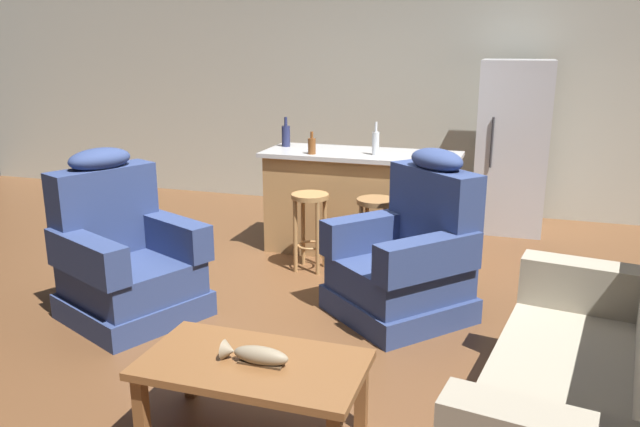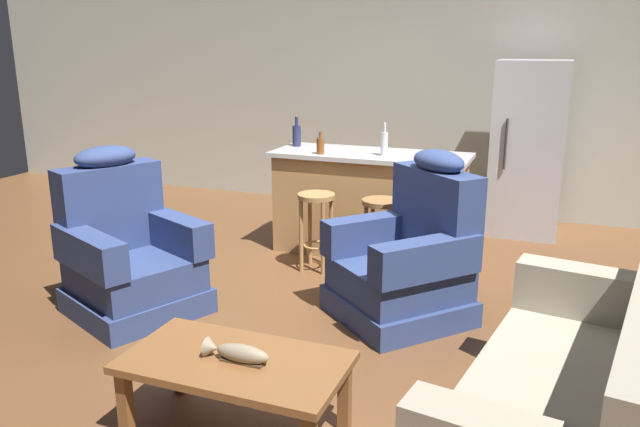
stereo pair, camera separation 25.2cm
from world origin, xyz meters
name	(u,v)px [view 2 (the right image)]	position (x,y,z in m)	size (l,w,h in m)	color
ground_plane	(317,305)	(0.00, 0.00, 0.00)	(12.00, 12.00, 0.00)	brown
back_wall	(415,99)	(0.00, 3.12, 1.30)	(12.00, 0.05, 2.60)	#B2B2A3
coffee_table	(235,369)	(0.22, -1.65, 0.36)	(1.10, 0.60, 0.42)	brown
fish_figurine	(236,353)	(0.23, -1.66, 0.46)	(0.34, 0.10, 0.10)	#4C3823
couch	(578,405)	(1.79, -1.34, 0.34)	(1.13, 2.01, 0.94)	#9E937F
recliner_near_lamp	(128,255)	(-1.26, -0.56, 0.42)	(1.11, 1.11, 1.20)	navy
recliner_near_island	(409,260)	(0.68, 0.07, 0.42)	(1.19, 1.19, 1.20)	navy
kitchen_island	(370,203)	(0.00, 1.35, 0.48)	(1.80, 0.70, 0.95)	#AD7F4C
bar_stool_left	(316,217)	(-0.29, 0.72, 0.47)	(0.32, 0.32, 0.68)	#A87A47
bar_stool_right	(381,224)	(0.29, 0.72, 0.47)	(0.32, 0.32, 0.68)	olive
refrigerator	(528,149)	(1.31, 2.55, 0.88)	(0.70, 0.69, 1.76)	#B7B7BC
bottle_tall_green	(297,135)	(-0.78, 1.46, 1.06)	(0.08, 0.08, 0.28)	#23284C
bottle_short_amber	(384,143)	(0.15, 1.25, 1.06)	(0.06, 0.06, 0.30)	silver
bottle_wine_dark	(320,146)	(-0.40, 1.12, 1.03)	(0.07, 0.07, 0.20)	brown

